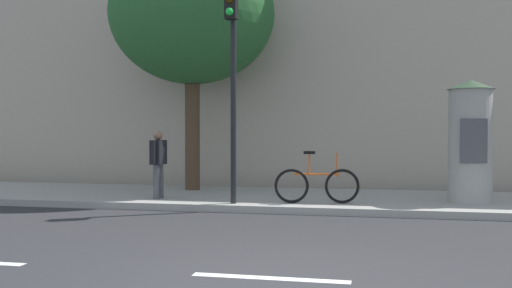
# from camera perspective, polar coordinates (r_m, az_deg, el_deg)

# --- Properties ---
(ground_plane) EXTENTS (80.00, 80.00, 0.00)m
(ground_plane) POSITION_cam_1_polar(r_m,az_deg,el_deg) (6.70, 1.38, -13.00)
(ground_plane) COLOR #2B2B2D
(sidewalk_curb) EXTENTS (36.00, 4.00, 0.15)m
(sidewalk_curb) POSITION_cam_1_polar(r_m,az_deg,el_deg) (13.53, 6.98, -5.46)
(sidewalk_curb) COLOR #9E9B93
(sidewalk_curb) RESTS_ON ground_plane
(lane_markings) EXTENTS (25.80, 0.16, 0.01)m
(lane_markings) POSITION_cam_1_polar(r_m,az_deg,el_deg) (6.70, 1.38, -12.97)
(lane_markings) COLOR silver
(lane_markings) RESTS_ON ground_plane
(building_backdrop) EXTENTS (36.00, 5.00, 10.34)m
(building_backdrop) POSITION_cam_1_polar(r_m,az_deg,el_deg) (18.75, 8.44, 12.03)
(building_backdrop) COLOR #B7A893
(building_backdrop) RESTS_ON ground_plane
(traffic_light) EXTENTS (0.24, 0.45, 4.54)m
(traffic_light) POSITION_cam_1_polar(r_m,az_deg,el_deg) (12.11, -2.35, 8.54)
(traffic_light) COLOR black
(traffic_light) RESTS_ON sidewalk_curb
(poster_column) EXTENTS (0.97, 0.97, 2.58)m
(poster_column) POSITION_cam_1_polar(r_m,az_deg,el_deg) (12.98, 20.21, 0.32)
(poster_column) COLOR #9E9B93
(poster_column) RESTS_ON sidewalk_curb
(street_tree) EXTENTS (4.23, 4.23, 6.31)m
(street_tree) POSITION_cam_1_polar(r_m,az_deg,el_deg) (15.37, -6.26, 12.47)
(street_tree) COLOR #4C3826
(street_tree) RESTS_ON sidewalk_curb
(pedestrian_in_light_jacket) EXTENTS (0.25, 0.61, 1.51)m
(pedestrian_in_light_jacket) POSITION_cam_1_polar(r_m,az_deg,el_deg) (13.19, -9.52, -1.48)
(pedestrian_in_light_jacket) COLOR #4C4C51
(pedestrian_in_light_jacket) RESTS_ON sidewalk_curb
(bicycle_leaning) EXTENTS (1.76, 0.34, 1.09)m
(bicycle_leaning) POSITION_cam_1_polar(r_m,az_deg,el_deg) (12.24, 5.96, -3.97)
(bicycle_leaning) COLOR black
(bicycle_leaning) RESTS_ON sidewalk_curb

